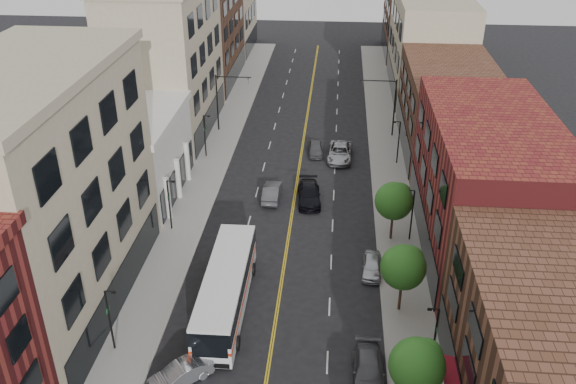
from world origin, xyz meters
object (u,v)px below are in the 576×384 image
(car_lane_c, at_px, (315,148))
(car_parked_mid, at_px, (368,371))
(car_parked_far, at_px, (372,266))
(car_lane_b, at_px, (340,152))
(car_angle_b, at_px, (180,374))
(car_lane_a, at_px, (309,194))
(car_lane_behind, at_px, (272,192))
(city_bus, at_px, (226,287))

(car_lane_c, bearing_deg, car_parked_mid, -87.03)
(car_parked_far, relative_size, car_lane_b, 0.68)
(car_angle_b, height_order, car_lane_a, car_lane_a)
(car_lane_behind, relative_size, car_lane_b, 0.80)
(car_lane_behind, xyz_separation_m, car_lane_b, (6.81, 10.06, 0.04))
(city_bus, distance_m, car_parked_mid, 12.51)
(car_lane_b, bearing_deg, car_parked_mid, -83.20)
(car_lane_behind, bearing_deg, car_lane_c, -108.85)
(city_bus, distance_m, car_lane_c, 29.35)
(car_parked_mid, relative_size, car_lane_b, 0.88)
(car_parked_mid, bearing_deg, city_bus, 148.91)
(car_lane_behind, distance_m, car_lane_b, 12.15)
(car_lane_c, bearing_deg, car_lane_a, -95.92)
(car_parked_mid, relative_size, car_lane_c, 1.24)
(car_angle_b, bearing_deg, car_lane_c, 128.41)
(car_lane_c, bearing_deg, car_angle_b, -106.41)
(car_parked_far, relative_size, car_lane_behind, 0.85)
(car_lane_a, bearing_deg, car_parked_mid, -82.89)
(car_lane_behind, bearing_deg, city_bus, 85.22)
(city_bus, bearing_deg, car_lane_a, 72.18)
(car_parked_far, height_order, car_lane_a, car_lane_a)
(car_parked_far, xyz_separation_m, car_lane_b, (-2.88, 22.04, 0.14))
(city_bus, relative_size, car_angle_b, 3.09)
(car_angle_b, relative_size, car_lane_a, 0.78)
(car_parked_far, height_order, car_lane_behind, car_lane_behind)
(city_bus, height_order, car_lane_a, city_bus)
(car_angle_b, distance_m, car_lane_b, 36.82)
(car_lane_b, bearing_deg, car_angle_b, -102.85)
(car_angle_b, bearing_deg, car_lane_behind, 132.16)
(city_bus, relative_size, car_parked_far, 3.34)
(car_parked_mid, height_order, car_lane_behind, car_lane_behind)
(car_angle_b, distance_m, car_lane_a, 26.09)
(city_bus, xyz_separation_m, car_lane_b, (8.40, 27.60, -1.17))
(car_parked_far, bearing_deg, car_lane_c, 107.35)
(car_parked_mid, bearing_deg, car_parked_far, 87.32)
(car_parked_mid, bearing_deg, car_lane_b, 94.22)
(car_lane_b, bearing_deg, car_lane_c, 160.53)
(car_parked_mid, relative_size, car_parked_far, 1.29)
(car_parked_mid, xyz_separation_m, car_lane_c, (-5.09, 35.32, -0.04))
(car_lane_b, distance_m, car_lane_c, 3.12)
(car_angle_b, relative_size, car_parked_mid, 0.84)
(city_bus, relative_size, car_lane_c, 3.20)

